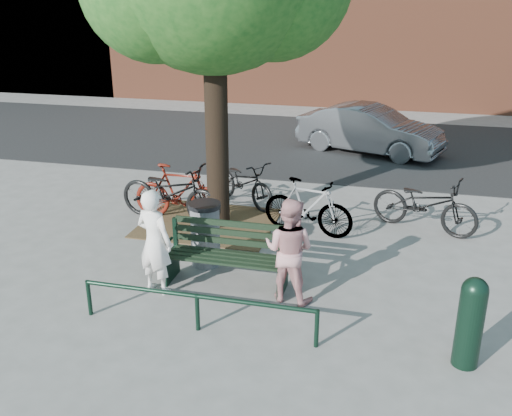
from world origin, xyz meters
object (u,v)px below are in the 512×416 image
(bollard, at_px, (471,319))
(litter_bin, at_px, (205,234))
(parked_car, at_px, (370,130))
(person_right, at_px, (289,250))
(park_bench, at_px, (227,253))
(bicycle_c, at_px, (244,182))
(person_left, at_px, (155,242))

(bollard, bearing_deg, litter_bin, 154.98)
(litter_bin, bearing_deg, bollard, -25.02)
(litter_bin, relative_size, parked_car, 0.27)
(person_right, bearing_deg, bollard, 167.41)
(bollard, relative_size, parked_car, 0.29)
(park_bench, bearing_deg, parked_car, 78.97)
(parked_car, bearing_deg, park_bench, -171.84)
(bicycle_c, relative_size, parked_car, 0.47)
(person_right, distance_m, bollard, 2.46)
(person_left, xyz_separation_m, bollard, (4.10, -0.75, -0.17))
(person_right, xyz_separation_m, litter_bin, (-1.45, 0.74, -0.22))
(litter_bin, bearing_deg, person_right, -27.08)
(park_bench, bearing_deg, bollard, -20.66)
(person_left, height_order, bollard, person_left)
(person_right, relative_size, litter_bin, 1.45)
(person_right, relative_size, parked_car, 0.39)
(person_left, xyz_separation_m, person_right, (1.85, 0.24, -0.02))
(litter_bin, bearing_deg, person_left, -112.16)
(bicycle_c, height_order, parked_car, parked_car)
(parked_car, bearing_deg, bollard, -150.43)
(person_left, bearing_deg, litter_bin, -95.90)
(person_right, bearing_deg, person_left, 18.32)
(person_right, bearing_deg, park_bench, -2.05)
(person_left, xyz_separation_m, bicycle_c, (0.25, 3.74, -0.30))
(park_bench, height_order, bicycle_c, park_bench)
(park_bench, xyz_separation_m, parked_car, (1.54, 7.88, 0.14))
(litter_bin, height_order, bicycle_c, litter_bin)
(park_bench, distance_m, person_left, 1.05)
(bollard, height_order, litter_bin, bollard)
(person_right, height_order, bollard, person_right)
(park_bench, height_order, person_right, person_right)
(litter_bin, distance_m, parked_car, 7.64)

